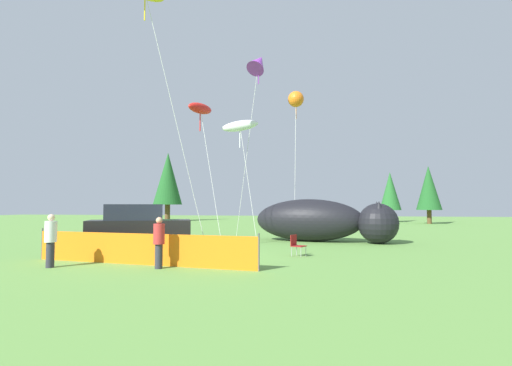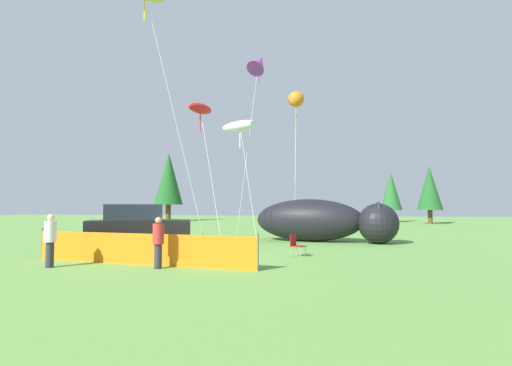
% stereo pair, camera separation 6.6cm
% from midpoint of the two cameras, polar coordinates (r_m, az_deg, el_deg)
% --- Properties ---
extents(ground_plane, '(120.00, 120.00, 0.00)m').
position_cam_midpoint_polar(ground_plane, '(16.39, -8.44, -10.31)').
color(ground_plane, '#609342').
extents(parked_car, '(4.55, 3.12, 2.08)m').
position_cam_midpoint_polar(parked_car, '(17.96, -16.34, -6.30)').
color(parked_car, black).
rests_on(parked_car, ground).
extents(folding_chair, '(0.65, 0.65, 0.85)m').
position_cam_midpoint_polar(folding_chair, '(16.27, 5.87, -8.65)').
color(folding_chair, maroon).
rests_on(folding_chair, ground).
extents(inflatable_cat, '(8.08, 3.66, 2.38)m').
position_cam_midpoint_polar(inflatable_cat, '(22.72, 9.39, -5.52)').
color(inflatable_cat, black).
rests_on(inflatable_cat, ground).
extents(safety_fence, '(8.61, 1.22, 1.17)m').
position_cam_midpoint_polar(safety_fence, '(14.49, -16.23, -9.04)').
color(safety_fence, orange).
rests_on(safety_fence, ground).
extents(spectator_in_white_shirt, '(0.36, 0.36, 1.66)m').
position_cam_midpoint_polar(spectator_in_white_shirt, '(13.41, -13.66, -7.97)').
color(spectator_in_white_shirt, '#2D2D38').
rests_on(spectator_in_white_shirt, ground).
extents(spectator_in_red_shirt, '(0.38, 0.38, 1.75)m').
position_cam_midpoint_polar(spectator_in_red_shirt, '(14.88, -27.22, -7.04)').
color(spectator_in_red_shirt, '#2D2D38').
rests_on(spectator_in_red_shirt, ground).
extents(kite_white_ghost, '(2.45, 1.87, 7.18)m').
position_cam_midpoint_polar(kite_white_ghost, '(23.67, -2.20, 8.12)').
color(kite_white_ghost, silver).
rests_on(kite_white_ghost, ground).
extents(kite_red_lizard, '(2.49, 2.90, 7.95)m').
position_cam_midpoint_polar(kite_red_lizard, '(23.23, -7.88, 10.44)').
color(kite_red_lizard, silver).
rests_on(kite_red_lizard, ground).
extents(kite_orange_flower, '(1.03, 2.37, 9.42)m').
position_cam_midpoint_polar(kite_orange_flower, '(26.51, 5.82, 11.79)').
color(kite_orange_flower, silver).
rests_on(kite_orange_flower, ground).
extents(kite_purple_delta, '(2.30, 1.92, 11.49)m').
position_cam_midpoint_polar(kite_purple_delta, '(25.26, 0.45, 16.73)').
color(kite_purple_delta, silver).
rests_on(kite_purple_delta, ground).
extents(horizon_tree_east, '(2.66, 2.66, 6.36)m').
position_cam_midpoint_polar(horizon_tree_east, '(47.64, 23.58, -0.67)').
color(horizon_tree_east, brown).
rests_on(horizon_tree_east, ground).
extents(horizon_tree_west, '(3.71, 3.71, 8.85)m').
position_cam_midpoint_polar(horizon_tree_west, '(52.88, -12.34, 0.58)').
color(horizon_tree_west, brown).
rests_on(horizon_tree_west, ground).
extents(horizon_tree_mid, '(2.53, 2.53, 6.04)m').
position_cam_midpoint_polar(horizon_tree_mid, '(51.01, 18.76, -1.13)').
color(horizon_tree_mid, brown).
rests_on(horizon_tree_mid, ground).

